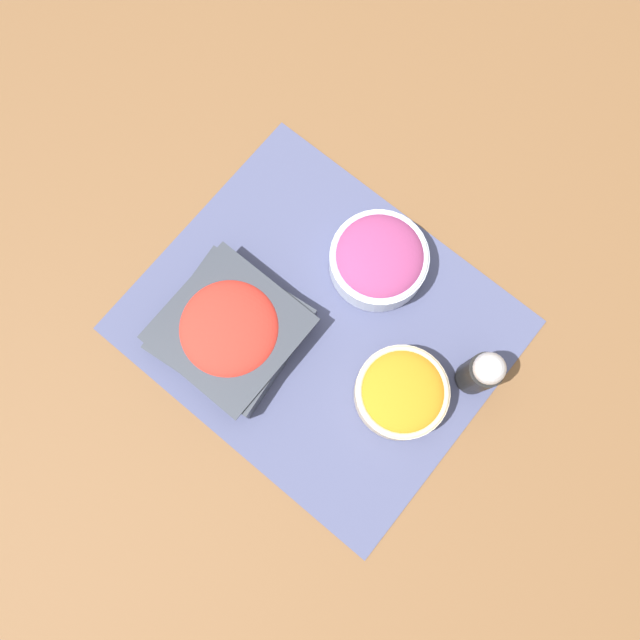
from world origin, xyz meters
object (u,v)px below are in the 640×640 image
object	(u,v)px
carrot_bowl	(402,393)
pepper_shaker	(482,372)
onion_bowl	(379,259)
tomato_bowl	(230,330)

from	to	relation	value
carrot_bowl	pepper_shaker	world-z (taller)	pepper_shaker
carrot_bowl	onion_bowl	bearing A→B (deg)	137.44
onion_bowl	pepper_shaker	size ratio (longest dim) A/B	1.19
carrot_bowl	pepper_shaker	bearing A→B (deg)	52.22
onion_bowl	tomato_bowl	xyz separation A→B (m)	(-0.10, -0.21, -0.00)
onion_bowl	pepper_shaker	bearing A→B (deg)	-12.60
onion_bowl	tomato_bowl	distance (m)	0.23
carrot_bowl	pepper_shaker	distance (m)	0.11
carrot_bowl	tomato_bowl	bearing A→B (deg)	-160.97
onion_bowl	tomato_bowl	bearing A→B (deg)	-114.55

